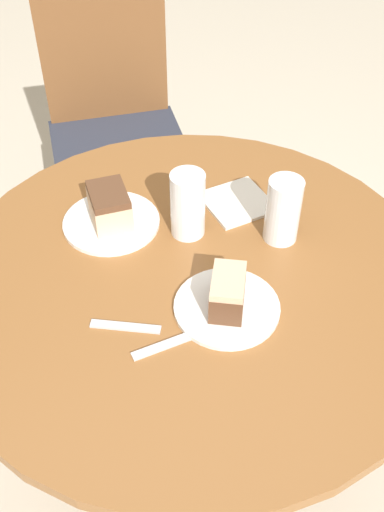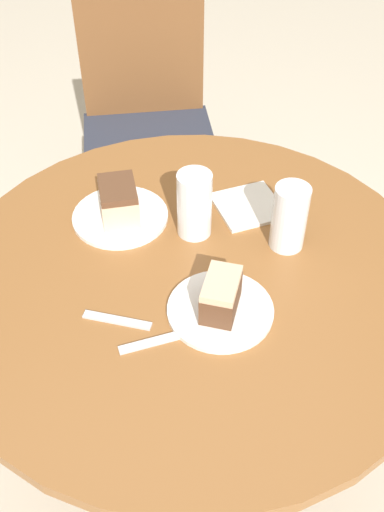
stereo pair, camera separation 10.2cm
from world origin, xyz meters
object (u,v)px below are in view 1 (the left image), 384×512
at_px(chair, 116,129).
at_px(cake_slice_near, 228,292).
at_px(plate_far, 111,222).
at_px(glass_lemonade, 283,214).
at_px(plate_near, 227,307).
at_px(cake_slice_far, 110,206).
at_px(glass_water, 188,207).

distance_m(chair, cake_slice_near, 1.11).
relative_size(plate_far, cake_slice_near, 1.82).
height_order(cake_slice_near, glass_lemonade, glass_lemonade).
relative_size(plate_far, glass_lemonade, 1.45).
bearing_deg(chair, plate_near, -86.37).
distance_m(cake_slice_far, glass_lemonade, 0.38).
relative_size(chair, glass_lemonade, 6.23).
xyz_separation_m(plate_near, glass_water, (0.03, 0.24, 0.06)).
relative_size(cake_slice_far, glass_water, 0.79).
height_order(plate_near, cake_slice_near, cake_slice_near).
xyz_separation_m(glass_lemonade, glass_water, (-0.17, 0.10, 0.00)).
bearing_deg(plate_far, plate_near, -70.84).
relative_size(cake_slice_near, cake_slice_far, 1.00).
bearing_deg(cake_slice_far, cake_slice_near, -70.84).
bearing_deg(cake_slice_near, cake_slice_far, 109.16).
bearing_deg(plate_far, glass_lemonade, -31.89).
relative_size(plate_near, glass_lemonade, 1.38).
height_order(chair, glass_water, chair).
bearing_deg(cake_slice_near, plate_far, 109.16).
bearing_deg(plate_far, cake_slice_near, -70.84).
height_order(chair, plate_near, chair).
bearing_deg(cake_slice_far, glass_water, -33.59).
relative_size(plate_near, cake_slice_far, 1.73).
distance_m(cake_slice_far, glass_water, 0.17).
height_order(plate_near, glass_water, glass_water).
xyz_separation_m(chair, plate_far, (-0.26, -0.73, 0.24)).
xyz_separation_m(cake_slice_near, glass_water, (0.03, 0.24, 0.02)).
relative_size(plate_near, cake_slice_near, 1.73).
height_order(cake_slice_far, glass_lemonade, glass_lemonade).
xyz_separation_m(plate_near, plate_far, (-0.12, 0.33, 0.00)).
xyz_separation_m(plate_far, cake_slice_far, (0.00, 0.00, 0.05)).
xyz_separation_m(plate_far, glass_lemonade, (0.32, -0.20, 0.06)).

